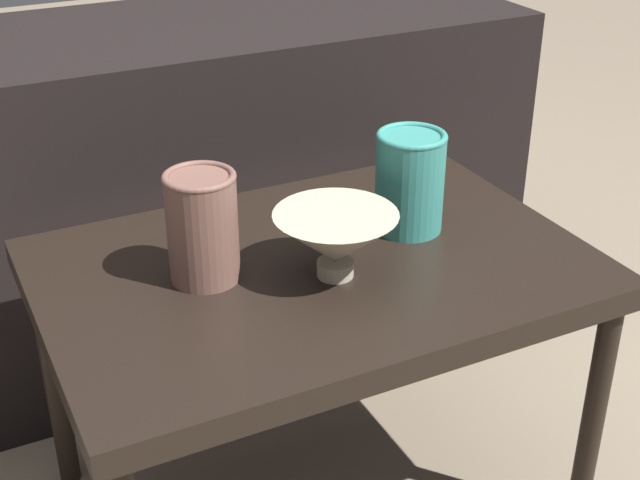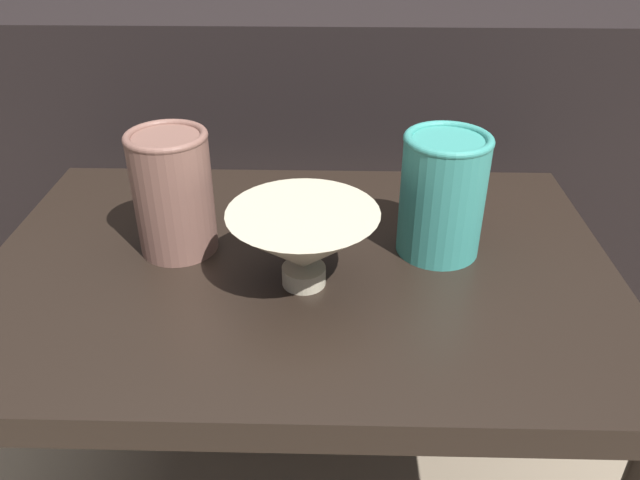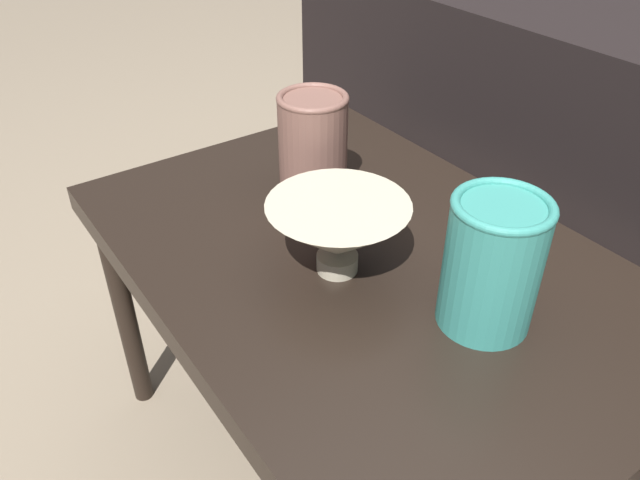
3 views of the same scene
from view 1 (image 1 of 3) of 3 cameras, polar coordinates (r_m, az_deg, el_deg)
The scene contains 5 objects.
table at distance 1.37m, azimuth -0.33°, elevation -3.07°, with size 0.82×0.56×0.48m.
couch_backdrop at distance 1.92m, azimuth -8.55°, elevation 3.36°, with size 1.41×0.50×0.69m.
bowl at distance 1.28m, azimuth 1.00°, elevation 0.07°, with size 0.18×0.18×0.10m.
vase_textured_left at distance 1.27m, azimuth -7.54°, elevation 0.93°, with size 0.10×0.10×0.16m.
vase_colorful_right at distance 1.41m, azimuth 5.77°, elevation 3.83°, with size 0.11×0.11×0.16m.
Camera 1 is at (-0.52, -1.05, 1.14)m, focal length 50.00 mm.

